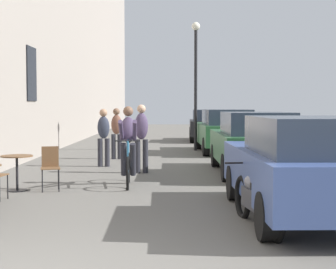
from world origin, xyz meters
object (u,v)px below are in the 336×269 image
object	(u,v)px
cafe_table_far	(14,165)
parked_car_third	(222,130)
pedestrian_near	(139,135)
parked_car_nearest	(300,166)
parked_car_second	(251,142)
parked_car_fourth	(206,125)
cyclist_on_bicycle	(126,148)
pedestrian_far	(114,130)
pedestrian_mid	(101,134)
parked_motorcycle	(255,199)
street_lamp	(193,69)
cafe_chair_far_toward_street	(48,165)

from	to	relation	value
cafe_table_far	parked_car_third	xyz separation A→B (m)	(5.15, 8.74, 0.30)
pedestrian_near	parked_car_nearest	xyz separation A→B (m)	(2.73, -5.43, -0.18)
pedestrian_near	parked_car_second	size ratio (longest dim) A/B	0.40
parked_car_fourth	cyclist_on_bicycle	bearing A→B (deg)	-101.21
cafe_table_far	pedestrian_near	xyz separation A→B (m)	(2.37, 2.83, 0.47)
pedestrian_near	parked_car_fourth	distance (m)	12.58
pedestrian_near	pedestrian_far	xyz separation A→B (m)	(-0.99, 3.55, -0.06)
pedestrian_mid	parked_motorcycle	xyz separation A→B (m)	(3.08, -7.46, -0.51)
pedestrian_mid	parked_motorcycle	world-z (taller)	pedestrian_mid
parked_car_nearest	parked_car_fourth	bearing A→B (deg)	90.25
pedestrian_far	parked_motorcycle	distance (m)	10.03
street_lamp	parked_car_second	distance (m)	7.42
cyclist_on_bicycle	parked_car_third	xyz separation A→B (m)	(2.96, 7.92, 0.01)
cafe_chair_far_toward_street	parked_car_nearest	distance (m)	5.20
pedestrian_mid	street_lamp	distance (m)	6.46
cafe_table_far	pedestrian_near	world-z (taller)	pedestrian_near
pedestrian_near	parked_car_third	xyz separation A→B (m)	(2.77, 5.91, -0.17)
street_lamp	parked_car_nearest	xyz separation A→B (m)	(0.99, -12.22, -2.30)
pedestrian_mid	parked_car_nearest	size ratio (longest dim) A/B	0.37
parked_car_nearest	parked_car_third	distance (m)	11.34
cyclist_on_bicycle	parked_car_fourth	size ratio (longest dim) A/B	0.40
parked_car_nearest	parked_car_third	bearing A→B (deg)	89.77
cafe_table_far	pedestrian_near	distance (m)	3.72
parked_car_second	parked_car_fourth	world-z (taller)	parked_car_second
pedestrian_near	pedestrian_far	size ratio (longest dim) A/B	1.07
cafe_table_far	pedestrian_near	bearing A→B (deg)	49.99
pedestrian_near	parked_motorcycle	size ratio (longest dim) A/B	0.82
parked_motorcycle	parked_car_third	bearing A→B (deg)	85.99
parked_motorcycle	parked_car_fourth	bearing A→B (deg)	87.77
cafe_chair_far_toward_street	pedestrian_far	distance (m)	6.36
cafe_table_far	street_lamp	size ratio (longest dim) A/B	0.15
pedestrian_mid	pedestrian_far	world-z (taller)	pedestrian_far
cafe_table_far	cafe_chair_far_toward_street	xyz separation A→B (m)	(0.66, 0.07, -0.00)
parked_motorcycle	pedestrian_far	bearing A→B (deg)	106.96
cafe_chair_far_toward_street	pedestrian_mid	bearing A→B (deg)	82.22
pedestrian_mid	pedestrian_far	bearing A→B (deg)	85.75
cyclist_on_bicycle	parked_car_nearest	world-z (taller)	cyclist_on_bicycle
pedestrian_far	parked_car_fourth	xyz separation A→B (m)	(3.64, 8.74, -0.13)
parked_car_second	pedestrian_far	bearing A→B (deg)	135.67
street_lamp	parked_car_fourth	distance (m)	6.04
cafe_table_far	parked_car_third	distance (m)	10.14
pedestrian_far	parked_car_third	xyz separation A→B (m)	(3.76, 2.36, -0.10)
parked_car_fourth	parked_car_nearest	bearing A→B (deg)	-89.75
cafe_chair_far_toward_street	parked_car_nearest	world-z (taller)	parked_car_nearest
cyclist_on_bicycle	parked_car_second	size ratio (longest dim) A/B	0.40
pedestrian_mid	parked_car_second	world-z (taller)	pedestrian_mid
cyclist_on_bicycle	street_lamp	world-z (taller)	street_lamp
parked_car_second	parked_car_fourth	size ratio (longest dim) A/B	1.01
parked_car_fourth	street_lamp	bearing A→B (deg)	-99.41
street_lamp	cafe_chair_far_toward_street	bearing A→B (deg)	-109.90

